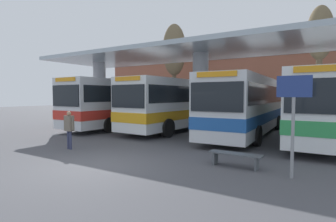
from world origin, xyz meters
TOP-DOWN VIEW (x-y plane):
  - ground_plane at (0.00, 0.00)m, footprint 100.00×100.00m
  - townhouse_backdrop at (0.00, 22.51)m, footprint 40.00×0.58m
  - station_canopy at (0.00, 8.08)m, footprint 21.65×6.40m
  - transit_bus_left_bay at (-6.37, 9.40)m, footprint 3.03×11.52m
  - transit_bus_center_bay at (-2.19, 9.38)m, footprint 3.04×10.21m
  - transit_bus_right_bay at (2.40, 9.84)m, footprint 2.91×11.84m
  - transit_bus_far_right_bay at (6.16, 10.19)m, footprint 2.91×12.32m
  - waiting_bench_near_pillar at (3.93, 2.24)m, footprint 1.71×0.44m
  - info_sign_platform at (5.65, 1.95)m, footprint 0.90×0.09m
  - pedestrian_waiting at (-3.08, 1.27)m, footprint 0.61×0.28m
  - poplar_tree_behind_left at (5.74, 17.09)m, footprint 1.87×1.87m
  - poplar_tree_behind_right at (-7.85, 18.43)m, footprint 2.50×2.50m

SIDE VIEW (x-z plane):
  - ground_plane at x=0.00m, z-range 0.00..0.00m
  - waiting_bench_near_pillar at x=3.93m, z-range 0.11..0.57m
  - pedestrian_waiting at x=-3.08m, z-range 0.18..1.83m
  - transit_bus_right_bay at x=2.40m, z-range 0.18..3.52m
  - transit_bus_center_bay at x=-2.19m, z-range 0.19..3.54m
  - transit_bus_far_right_bay at x=6.16m, z-range 0.20..3.57m
  - transit_bus_left_bay at x=-6.37m, z-range 0.19..3.58m
  - info_sign_platform at x=5.65m, z-range 0.62..3.50m
  - station_canopy at x=0.00m, z-range 1.73..6.77m
  - townhouse_backdrop at x=0.00m, z-range 0.69..9.06m
  - poplar_tree_behind_left at x=5.74m, z-range 2.21..11.34m
  - poplar_tree_behind_right at x=-7.85m, z-range 2.11..12.08m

